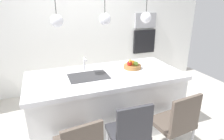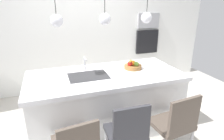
{
  "view_description": "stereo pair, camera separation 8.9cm",
  "coord_description": "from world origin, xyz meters",
  "px_view_note": "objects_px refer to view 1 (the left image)",
  "views": [
    {
      "loc": [
        -0.85,
        -2.5,
        1.94
      ],
      "look_at": [
        0.1,
        0.0,
        0.96
      ],
      "focal_mm": 30.85,
      "sensor_mm": 36.0,
      "label": 1
    },
    {
      "loc": [
        -0.76,
        -2.53,
        1.94
      ],
      "look_at": [
        0.1,
        0.0,
        0.96
      ],
      "focal_mm": 30.85,
      "sensor_mm": 36.0,
      "label": 2
    }
  ],
  "objects_px": {
    "chair_middle": "(130,132)",
    "oven": "(144,41)",
    "microwave": "(145,20)",
    "chair_far": "(176,121)",
    "fruit_bowl": "(132,65)"
  },
  "relations": [
    {
      "from": "microwave",
      "to": "chair_far",
      "type": "relative_size",
      "value": 0.6
    },
    {
      "from": "fruit_bowl",
      "to": "chair_middle",
      "type": "xyz_separation_m",
      "value": [
        -0.49,
        -0.95,
        -0.44
      ]
    },
    {
      "from": "fruit_bowl",
      "to": "oven",
      "type": "height_order",
      "value": "oven"
    },
    {
      "from": "microwave",
      "to": "chair_middle",
      "type": "distance_m",
      "value": 3.05
    },
    {
      "from": "chair_far",
      "to": "chair_middle",
      "type": "bearing_deg",
      "value": 179.79
    },
    {
      "from": "chair_middle",
      "to": "chair_far",
      "type": "relative_size",
      "value": 1.02
    },
    {
      "from": "chair_middle",
      "to": "chair_far",
      "type": "bearing_deg",
      "value": -0.21
    },
    {
      "from": "oven",
      "to": "chair_far",
      "type": "distance_m",
      "value": 2.65
    },
    {
      "from": "fruit_bowl",
      "to": "chair_middle",
      "type": "relative_size",
      "value": 0.3
    },
    {
      "from": "fruit_bowl",
      "to": "chair_far",
      "type": "distance_m",
      "value": 1.07
    },
    {
      "from": "chair_middle",
      "to": "microwave",
      "type": "bearing_deg",
      "value": 57.64
    },
    {
      "from": "microwave",
      "to": "fruit_bowl",
      "type": "bearing_deg",
      "value": -125.37
    },
    {
      "from": "fruit_bowl",
      "to": "chair_far",
      "type": "relative_size",
      "value": 0.31
    },
    {
      "from": "chair_middle",
      "to": "oven",
      "type": "bearing_deg",
      "value": 57.64
    },
    {
      "from": "microwave",
      "to": "oven",
      "type": "distance_m",
      "value": 0.5
    }
  ]
}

